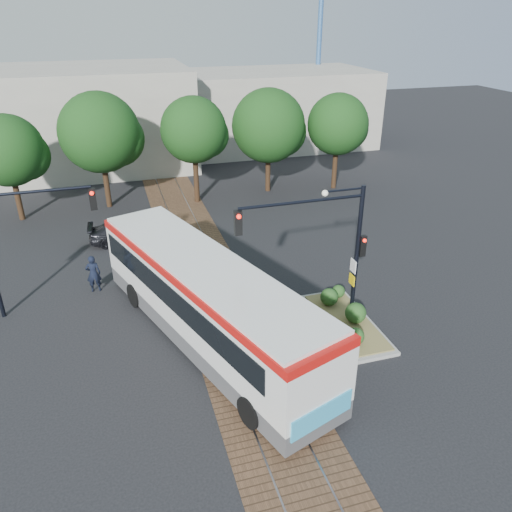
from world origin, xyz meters
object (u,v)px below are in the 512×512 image
object	(u,v)px
signal_pole_main	(331,238)
parked_car	(127,232)
officer	(93,274)
city_bus	(206,298)
signal_pole_left	(13,234)
traffic_island	(346,317)

from	to	relation	value
signal_pole_main	parked_car	bearing A→B (deg)	123.72
officer	city_bus	bearing A→B (deg)	129.50
officer	parked_car	xyz separation A→B (m)	(1.87, 5.34, -0.32)
signal_pole_main	signal_pole_left	distance (m)	13.14
city_bus	parked_car	bearing A→B (deg)	83.78
parked_car	signal_pole_left	bearing A→B (deg)	146.52
traffic_island	city_bus	bearing A→B (deg)	174.68
signal_pole_left	officer	bearing A→B (deg)	22.04
officer	parked_car	bearing A→B (deg)	-108.57
parked_car	traffic_island	bearing A→B (deg)	-140.82
parked_car	officer	bearing A→B (deg)	163.12
signal_pole_left	parked_car	world-z (taller)	signal_pole_left
traffic_island	officer	size ratio (longest dim) A/B	2.77
signal_pole_main	parked_car	size ratio (longest dim) A/B	1.40
parked_car	city_bus	bearing A→B (deg)	-164.40
officer	signal_pole_left	bearing A→B (deg)	22.79
signal_pole_left	officer	size ratio (longest dim) A/B	3.19
traffic_island	officer	bearing A→B (deg)	149.77
signal_pole_main	signal_pole_left	bearing A→B (deg)	158.55
traffic_island	officer	xyz separation A→B (m)	(-10.36, 6.04, 0.61)
city_bus	signal_pole_main	world-z (taller)	signal_pole_main
traffic_island	signal_pole_left	size ratio (longest dim) A/B	0.87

